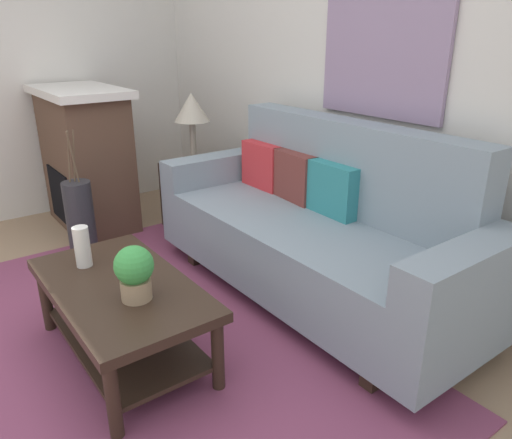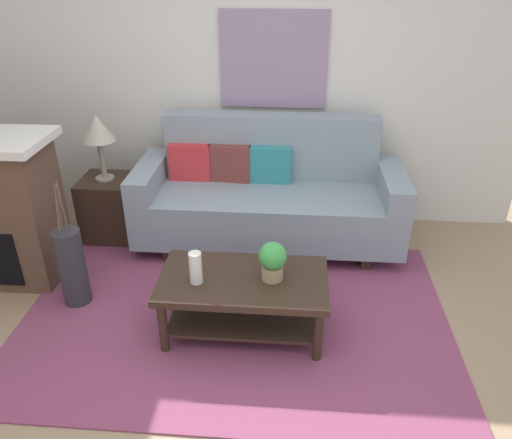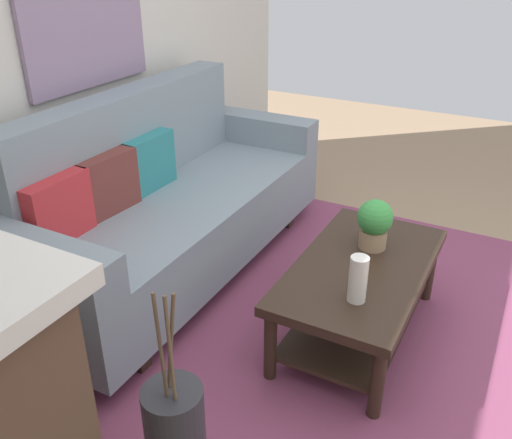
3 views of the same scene
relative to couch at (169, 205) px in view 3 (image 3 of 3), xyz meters
name	(u,v)px [view 3 (image 3 of 3)]	position (x,y,z in m)	size (l,w,h in m)	color
ground_plane	(425,367)	(-0.17, -1.60, -0.43)	(8.85, 8.85, 0.00)	#9E7F60
wall_back	(55,42)	(-0.17, 0.54, 0.92)	(4.85, 0.10, 2.70)	silver
area_rug	(328,335)	(-0.17, -1.10, -0.42)	(2.99, 2.02, 0.01)	#843D5B
couch	(169,205)	(0.00, 0.00, 0.00)	(2.24, 0.84, 1.08)	gray
throw_pillow_crimson	(58,209)	(-0.70, 0.13, 0.25)	(0.36, 0.12, 0.32)	red
throw_pillow_maroon	(107,184)	(-0.35, 0.13, 0.25)	(0.36, 0.12, 0.32)	brown
throw_pillow_teal	(148,162)	(0.00, 0.13, 0.25)	(0.36, 0.12, 0.32)	teal
coffee_table	(360,284)	(-0.10, -1.22, -0.12)	(1.10, 0.60, 0.43)	#332319
tabletop_vase	(358,279)	(-0.39, -1.29, 0.11)	(0.08, 0.08, 0.22)	white
potted_plant_tabletop	(375,223)	(0.09, -1.21, 0.14)	(0.18, 0.18, 0.26)	tan
floor_vase_branch_a	(171,342)	(-1.34, -1.01, 0.35)	(0.01, 0.01, 0.36)	brown
floor_vase_branch_b	(160,346)	(-1.37, -0.99, 0.35)	(0.01, 0.01, 0.36)	brown
floor_vase_branch_c	(170,350)	(-1.37, -1.03, 0.35)	(0.01, 0.01, 0.36)	brown
framed_painting	(84,12)	(0.00, 0.47, 1.06)	(0.91, 0.03, 0.80)	gray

